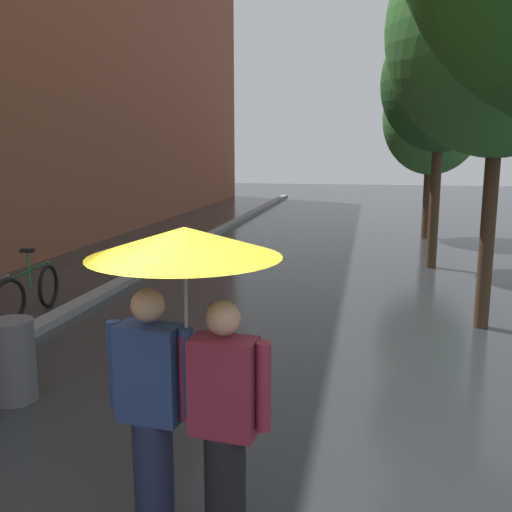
# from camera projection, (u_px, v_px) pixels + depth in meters

# --- Properties ---
(kerb_strip) EXTENTS (0.30, 36.00, 0.12)m
(kerb_strip) POSITION_uv_depth(u_px,v_px,m) (173.00, 255.00, 13.52)
(kerb_strip) COLOR slate
(kerb_strip) RESTS_ON ground
(street_tree_1) EXTENTS (3.06, 3.06, 5.81)m
(street_tree_1) POSITION_uv_depth(u_px,v_px,m) (503.00, 28.00, 7.48)
(street_tree_1) COLOR #473323
(street_tree_1) RESTS_ON ground
(street_tree_2) EXTENTS (2.46, 2.46, 5.29)m
(street_tree_2) POSITION_uv_depth(u_px,v_px,m) (441.00, 83.00, 11.68)
(street_tree_2) COLOR #473323
(street_tree_2) RESTS_ON ground
(street_tree_3) EXTENTS (2.75, 2.75, 4.98)m
(street_tree_3) POSITION_uv_depth(u_px,v_px,m) (433.00, 118.00, 15.87)
(street_tree_3) COLOR #473323
(street_tree_3) RESTS_ON ground
(parked_bicycle_3) EXTENTS (1.16, 0.84, 0.96)m
(parked_bicycle_3) POSITION_uv_depth(u_px,v_px,m) (18.00, 284.00, 9.24)
(parked_bicycle_3) COLOR black
(parked_bicycle_3) RESTS_ON ground
(couple_under_umbrella) EXTENTS (1.17, 1.17, 2.08)m
(couple_under_umbrella) POSITION_uv_depth(u_px,v_px,m) (186.00, 336.00, 3.46)
(couple_under_umbrella) COLOR #1E233D
(couple_under_umbrella) RESTS_ON ground
(litter_bin) EXTENTS (0.44, 0.44, 0.85)m
(litter_bin) POSITION_uv_depth(u_px,v_px,m) (13.00, 361.00, 5.75)
(litter_bin) COLOR #4C4C51
(litter_bin) RESTS_ON ground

